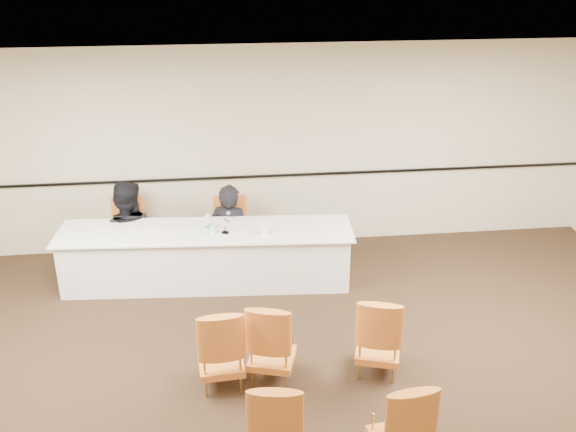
{
  "coord_description": "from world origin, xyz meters",
  "views": [
    {
      "loc": [
        -0.67,
        -4.87,
        4.35
      ],
      "look_at": [
        0.21,
        2.6,
        1.04
      ],
      "focal_mm": 40.0,
      "sensor_mm": 36.0,
      "label": 1
    }
  ],
  "objects_px": {
    "panelist_main": "(230,240)",
    "panel_table": "(207,257)",
    "coffee_cup": "(265,229)",
    "aud_chair_front_right": "(379,334)",
    "aud_chair_front_left": "(220,346)",
    "drinking_glass": "(212,230)",
    "panelist_main_chair": "(230,232)",
    "water_bottle": "(208,222)",
    "panelist_second_chair": "(128,234)",
    "panelist_second": "(128,241)",
    "microphone": "(225,224)",
    "aud_chair_back_mid": "(276,421)",
    "aud_chair_back_right": "(400,422)",
    "aud_chair_front_mid": "(272,340)"
  },
  "relations": [
    {
      "from": "aud_chair_front_mid",
      "to": "aud_chair_back_right",
      "type": "distance_m",
      "value": 1.68
    },
    {
      "from": "panelist_second_chair",
      "to": "microphone",
      "type": "height_order",
      "value": "microphone"
    },
    {
      "from": "water_bottle",
      "to": "aud_chair_back_mid",
      "type": "relative_size",
      "value": 0.26
    },
    {
      "from": "panelist_main_chair",
      "to": "water_bottle",
      "type": "distance_m",
      "value": 0.76
    },
    {
      "from": "aud_chair_front_left",
      "to": "drinking_glass",
      "type": "bearing_deg",
      "value": 87.04
    },
    {
      "from": "aud_chair_front_mid",
      "to": "aud_chair_back_mid",
      "type": "distance_m",
      "value": 1.22
    },
    {
      "from": "panelist_second",
      "to": "panelist_second_chair",
      "type": "relative_size",
      "value": 1.9
    },
    {
      "from": "panelist_main",
      "to": "aud_chair_back_mid",
      "type": "height_order",
      "value": "panelist_main"
    },
    {
      "from": "microphone",
      "to": "aud_chair_back_mid",
      "type": "bearing_deg",
      "value": -62.41
    },
    {
      "from": "panelist_main",
      "to": "panelist_main_chair",
      "type": "bearing_deg",
      "value": -0.0
    },
    {
      "from": "microphone",
      "to": "aud_chair_front_left",
      "type": "xyz_separation_m",
      "value": [
        -0.12,
        -2.08,
        -0.43
      ]
    },
    {
      "from": "coffee_cup",
      "to": "aud_chair_front_mid",
      "type": "bearing_deg",
      "value": -92.73
    },
    {
      "from": "panelist_second_chair",
      "to": "aud_chair_back_mid",
      "type": "bearing_deg",
      "value": -63.01
    },
    {
      "from": "coffee_cup",
      "to": "aud_chair_back_right",
      "type": "relative_size",
      "value": 0.14
    },
    {
      "from": "panelist_main_chair",
      "to": "panelist_second_chair",
      "type": "relative_size",
      "value": 1.0
    },
    {
      "from": "aud_chair_back_mid",
      "to": "aud_chair_back_right",
      "type": "height_order",
      "value": "same"
    },
    {
      "from": "panelist_second_chair",
      "to": "aud_chair_front_mid",
      "type": "height_order",
      "value": "same"
    },
    {
      "from": "water_bottle",
      "to": "aud_chair_back_right",
      "type": "distance_m",
      "value": 3.88
    },
    {
      "from": "panelist_second_chair",
      "to": "panelist_main_chair",
      "type": "bearing_deg",
      "value": 0.0
    },
    {
      "from": "panel_table",
      "to": "drinking_glass",
      "type": "distance_m",
      "value": 0.46
    },
    {
      "from": "panelist_main",
      "to": "panelist_second_chair",
      "type": "height_order",
      "value": "panelist_main"
    },
    {
      "from": "panelist_second",
      "to": "aud_chair_front_left",
      "type": "distance_m",
      "value": 3.1
    },
    {
      "from": "coffee_cup",
      "to": "panelist_second_chair",
      "type": "bearing_deg",
      "value": 155.57
    },
    {
      "from": "aud_chair_front_mid",
      "to": "aud_chair_back_mid",
      "type": "relative_size",
      "value": 1.0
    },
    {
      "from": "panel_table",
      "to": "panelist_main_chair",
      "type": "distance_m",
      "value": 0.65
    },
    {
      "from": "microphone",
      "to": "aud_chair_front_left",
      "type": "bearing_deg",
      "value": -71.72
    },
    {
      "from": "panel_table",
      "to": "aud_chair_back_mid",
      "type": "distance_m",
      "value": 3.42
    },
    {
      "from": "panelist_main",
      "to": "panel_table",
      "type": "bearing_deg",
      "value": 80.08
    },
    {
      "from": "panelist_second",
      "to": "drinking_glass",
      "type": "xyz_separation_m",
      "value": [
        1.2,
        -0.77,
        0.46
      ]
    },
    {
      "from": "panelist_second",
      "to": "coffee_cup",
      "type": "bearing_deg",
      "value": 163.37
    },
    {
      "from": "aud_chair_back_right",
      "to": "coffee_cup",
      "type": "bearing_deg",
      "value": 98.45
    },
    {
      "from": "panelist_second_chair",
      "to": "water_bottle",
      "type": "xyz_separation_m",
      "value": [
        1.15,
        -0.66,
        0.42
      ]
    },
    {
      "from": "aud_chair_back_mid",
      "to": "microphone",
      "type": "bearing_deg",
      "value": 104.57
    },
    {
      "from": "drinking_glass",
      "to": "aud_chair_front_right",
      "type": "height_order",
      "value": "aud_chair_front_right"
    },
    {
      "from": "panelist_main_chair",
      "to": "microphone",
      "type": "distance_m",
      "value": 0.79
    },
    {
      "from": "aud_chair_back_right",
      "to": "panel_table",
      "type": "bearing_deg",
      "value": 108.68
    },
    {
      "from": "panelist_main",
      "to": "microphone",
      "type": "distance_m",
      "value": 0.86
    },
    {
      "from": "panelist_main",
      "to": "panelist_main_chair",
      "type": "distance_m",
      "value": 0.12
    },
    {
      "from": "panelist_main",
      "to": "aud_chair_back_right",
      "type": "distance_m",
      "value": 4.27
    },
    {
      "from": "aud_chair_back_mid",
      "to": "aud_chair_front_right",
      "type": "bearing_deg",
      "value": 53.3
    },
    {
      "from": "water_bottle",
      "to": "aud_chair_front_left",
      "type": "bearing_deg",
      "value": -87.47
    },
    {
      "from": "panelist_main_chair",
      "to": "water_bottle",
      "type": "bearing_deg",
      "value": -113.68
    },
    {
      "from": "panelist_main",
      "to": "panelist_second",
      "type": "xyz_separation_m",
      "value": [
        -1.44,
        0.1,
        0.01
      ]
    },
    {
      "from": "coffee_cup",
      "to": "aud_chair_back_right",
      "type": "height_order",
      "value": "aud_chair_back_right"
    },
    {
      "from": "panelist_second",
      "to": "microphone",
      "type": "relative_size",
      "value": 7.03
    },
    {
      "from": "coffee_cup",
      "to": "aud_chair_front_right",
      "type": "height_order",
      "value": "aud_chair_front_right"
    },
    {
      "from": "panelist_main",
      "to": "drinking_glass",
      "type": "bearing_deg",
      "value": 91.75
    },
    {
      "from": "panelist_second_chair",
      "to": "panel_table",
      "type": "bearing_deg",
      "value": -26.5
    },
    {
      "from": "coffee_cup",
      "to": "aud_chair_front_right",
      "type": "relative_size",
      "value": 0.14
    },
    {
      "from": "panelist_second",
      "to": "water_bottle",
      "type": "relative_size",
      "value": 7.38
    }
  ]
}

